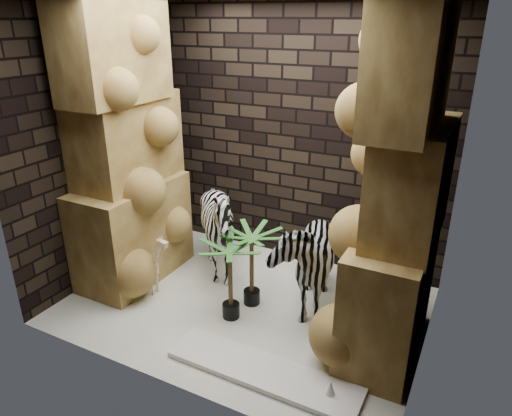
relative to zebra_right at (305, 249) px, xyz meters
The scene contains 13 objects.
floor 0.88m from the zebra_right, 152.39° to the right, with size 3.50×3.50×0.00m, color white.
wall_back 1.40m from the zebra_right, 118.72° to the left, with size 3.50×3.50×0.00m, color black.
wall_front 1.83m from the zebra_right, 109.20° to the right, with size 3.50×3.50×0.00m, color black.
wall_left 2.45m from the zebra_right, behind, with size 3.00×3.00×0.00m, color black.
wall_right 1.51m from the zebra_right, 12.88° to the right, with size 3.00×3.00×0.00m, color black.
rock_pillar_left 2.13m from the zebra_right, behind, with size 0.68×1.30×3.00m, color tan, non-canonical shape.
rock_pillar_right 1.26m from the zebra_right, 17.41° to the right, with size 0.58×1.25×3.00m, color tan, non-canonical shape.
zebra_right is the anchor object (origin of this frame).
zebra_left 1.06m from the zebra_right, behind, with size 0.97×1.20×1.09m, color white.
giraffe_toy 1.69m from the zebra_right, 162.18° to the right, with size 0.37×0.12×0.72m, color beige, non-canonical shape.
palm_front 0.57m from the zebra_right, 156.91° to the right, with size 0.36×0.36×0.85m, color #1C501D, non-canonical shape.
palm_back 0.79m from the zebra_right, 137.24° to the right, with size 0.36×0.36×0.82m, color #1C501D, non-canonical shape.
surfboard 1.25m from the zebra_right, 85.47° to the right, with size 1.67×0.41×0.05m, color white.
Camera 1 is at (1.96, -3.56, 2.77)m, focal length 32.77 mm.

